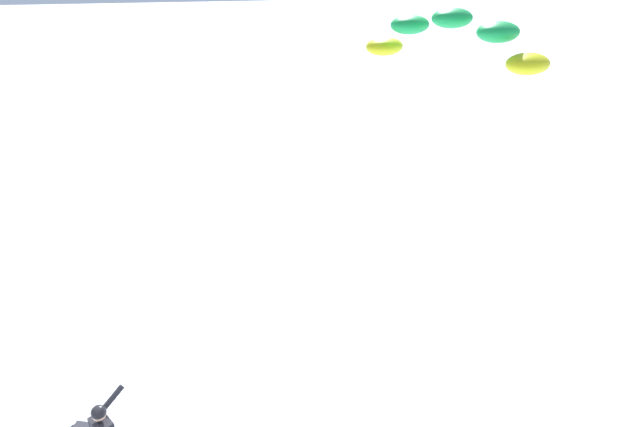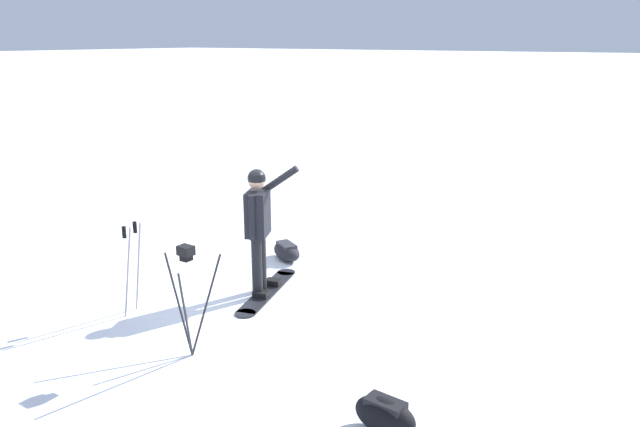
{
  "view_description": "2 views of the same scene",
  "coord_description": "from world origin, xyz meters",
  "views": [
    {
      "loc": [
        -7.0,
        -1.31,
        7.89
      ],
      "look_at": [
        1.98,
        -4.4,
        3.65
      ],
      "focal_mm": 30.78,
      "sensor_mm": 36.0,
      "label": 1
    },
    {
      "loc": [
        -5.67,
        -5.08,
        3.31
      ],
      "look_at": [
        0.15,
        -1.23,
        1.32
      ],
      "focal_mm": 34.68,
      "sensor_mm": 36.0,
      "label": 2
    }
  ],
  "objects": [
    {
      "name": "traction_kite",
      "position": [
        4.24,
        -8.28,
        6.5
      ],
      "size": [
        4.66,
        2.92,
        1.22
      ],
      "color": "yellow"
    }
  ]
}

